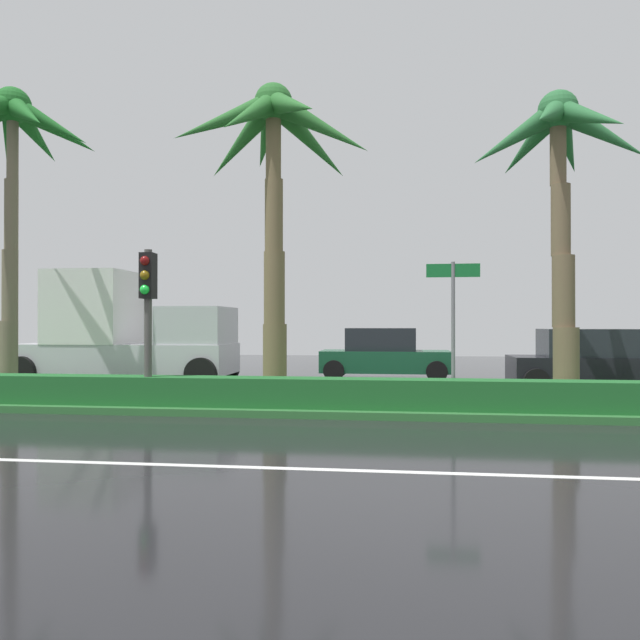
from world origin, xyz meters
The scene contains 12 objects.
ground_plane centered at (0.00, 9.00, -0.05)m, with size 90.00×42.00×0.10m, color black.
near_lane_divider_stripe centered at (0.00, 2.00, 0.00)m, with size 81.00×0.14×0.01m, color white.
median_strip centered at (0.00, 8.00, 0.07)m, with size 85.50×4.00×0.15m, color #2D6B33.
median_hedge centered at (0.00, 6.60, 0.45)m, with size 76.50×0.70×0.60m.
palm_tree_mid_left centered at (-9.82, 8.53, 6.50)m, with size 4.23×4.28×7.70m.
palm_tree_centre_left centered at (-3.05, 8.28, 5.87)m, with size 4.63×4.81×7.37m.
palm_tree_centre centered at (3.52, 8.75, 5.54)m, with size 4.09×4.12×7.07m.
traffic_signal_median_left centered at (-5.34, 6.45, 2.40)m, with size 0.28×0.43×3.27m.
street_name_sign centered at (1.00, 7.19, 2.08)m, with size 1.10×0.08×3.00m.
box_truck_lead centered at (-8.37, 11.86, 1.55)m, with size 6.40×2.64×3.46m.
car_in_traffic_leading centered at (-0.61, 14.85, 0.83)m, with size 4.30×2.02×1.72m.
car_in_traffic_second centered at (5.09, 11.81, 0.83)m, with size 4.30×2.02×1.72m.
Camera 1 is at (-0.15, -5.65, 1.85)m, focal length 34.01 mm.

